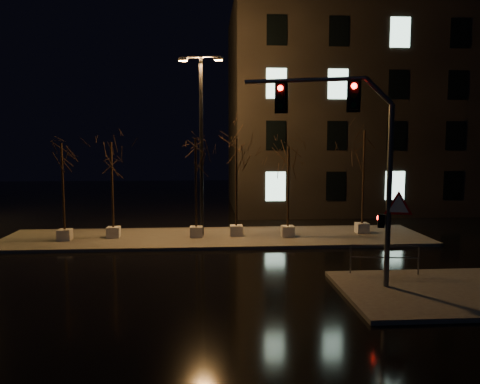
{
  "coord_description": "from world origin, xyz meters",
  "views": [
    {
      "loc": [
        -0.48,
        -18.13,
        5.02
      ],
      "look_at": [
        1.03,
        2.93,
        2.8
      ],
      "focal_mm": 35.0,
      "sensor_mm": 36.0,
      "label": 1
    }
  ],
  "objects": [
    {
      "name": "streetlight_main",
      "position": [
        -0.74,
        6.4,
        5.51
      ],
      "size": [
        2.31,
        0.71,
        9.28
      ],
      "rotation": [
        0.0,
        0.0,
        -0.2
      ],
      "color": "black",
      "rests_on": "median"
    },
    {
      "name": "tree_4",
      "position": [
        3.73,
        5.73,
        3.78
      ],
      "size": [
        1.8,
        1.8,
        4.78
      ],
      "color": "silver",
      "rests_on": "median"
    },
    {
      "name": "sidewalk_corner",
      "position": [
        7.5,
        -3.5,
        0.07
      ],
      "size": [
        7.0,
        5.0,
        0.15
      ],
      "primitive_type": "cube",
      "color": "#4C4944",
      "rests_on": "ground"
    },
    {
      "name": "tree_2",
      "position": [
        -1.04,
        5.92,
        4.15
      ],
      "size": [
        1.8,
        1.8,
        5.27
      ],
      "color": "silver",
      "rests_on": "median"
    },
    {
      "name": "ground",
      "position": [
        0.0,
        0.0,
        0.0
      ],
      "size": [
        90.0,
        90.0,
        0.0
      ],
      "primitive_type": "plane",
      "color": "black",
      "rests_on": "ground"
    },
    {
      "name": "tree_1",
      "position": [
        -5.32,
        6.1,
        3.98
      ],
      "size": [
        1.8,
        1.8,
        5.04
      ],
      "color": "silver",
      "rests_on": "median"
    },
    {
      "name": "tree_3",
      "position": [
        1.06,
        6.1,
        4.12
      ],
      "size": [
        1.8,
        1.8,
        5.23
      ],
      "color": "silver",
      "rests_on": "median"
    },
    {
      "name": "building",
      "position": [
        14.0,
        18.0,
        7.5
      ],
      "size": [
        25.0,
        12.0,
        15.0
      ],
      "primitive_type": "cube",
      "color": "black",
      "rests_on": "ground"
    },
    {
      "name": "guard_rail_a",
      "position": [
        6.11,
        -1.5,
        0.86
      ],
      "size": [
        2.51,
        0.43,
        1.09
      ],
      "rotation": [
        0.0,
        0.0,
        -0.15
      ],
      "color": "#54555B",
      "rests_on": "sidewalk_corner"
    },
    {
      "name": "median",
      "position": [
        0.0,
        6.0,
        0.07
      ],
      "size": [
        22.0,
        5.0,
        0.15
      ],
      "primitive_type": "cube",
      "color": "#4C4944",
      "rests_on": "ground"
    },
    {
      "name": "tree_0",
      "position": [
        -7.63,
        5.59,
        3.94
      ],
      "size": [
        1.8,
        1.8,
        4.99
      ],
      "color": "silver",
      "rests_on": "median"
    },
    {
      "name": "tree_5",
      "position": [
        7.91,
        6.36,
        4.46
      ],
      "size": [
        1.8,
        1.8,
        5.68
      ],
      "color": "silver",
      "rests_on": "median"
    },
    {
      "name": "traffic_signal_mast",
      "position": [
        4.51,
        -2.64,
        4.79
      ],
      "size": [
        5.54,
        1.86,
        7.07
      ],
      "rotation": [
        0.0,
        0.0,
        -0.3
      ],
      "color": "#54555B",
      "rests_on": "sidewalk_corner"
    }
  ]
}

